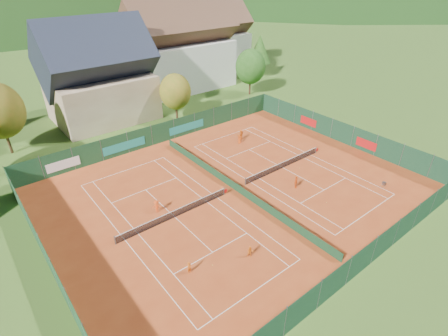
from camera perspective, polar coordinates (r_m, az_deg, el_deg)
ground at (r=40.10m, az=1.79°, el=-3.62°), size 600.00×600.00×0.00m
clay_pad at (r=40.08m, az=1.79°, el=-3.59°), size 40.00×32.00×0.01m
court_markings_left at (r=36.39m, az=-7.99°, el=-7.97°), size 11.03×23.83×0.00m
court_markings_right at (r=44.91m, az=9.61°, el=0.04°), size 11.03×23.83×0.00m
tennis_net_left at (r=36.14m, az=-7.83°, el=-7.26°), size 13.30×0.10×1.02m
tennis_net_right at (r=44.77m, az=9.80°, el=0.65°), size 13.30×0.10×1.02m
court_divider at (r=39.81m, az=1.80°, el=-3.00°), size 0.03×28.80×1.00m
fence_north at (r=50.83m, az=-10.34°, el=5.60°), size 40.00×0.10×3.00m
fence_south at (r=31.51m, az=21.53°, el=-13.92°), size 40.00×0.04×3.00m
fence_west at (r=32.80m, az=-26.80°, el=-13.34°), size 0.04×32.00×3.00m
fence_east at (r=53.02m, az=18.62°, el=5.54°), size 0.09×32.00×3.00m
chalet at (r=60.34m, az=-19.74°, el=13.57°), size 16.20×12.00×16.00m
hotel_block_a at (r=73.38m, az=-7.18°, el=18.44°), size 21.60×11.00×17.25m
hotel_block_b at (r=87.75m, az=-1.91°, el=20.11°), size 17.28×10.00×15.50m
tree_center at (r=57.47m, az=-7.96°, el=12.24°), size 5.01×5.01×7.60m
tree_east_front at (r=69.22m, az=4.35°, el=16.16°), size 5.72×5.72×8.69m
tree_east_mid at (r=81.44m, az=5.86°, el=18.76°), size 5.04×5.04×9.00m
tree_east_back at (r=82.23m, az=-2.49°, el=19.48°), size 7.15×7.15×10.86m
mountain_backdrop at (r=270.68m, az=-27.68°, el=13.93°), size 820.00×530.00×242.00m
ball_hopper at (r=44.23m, az=24.65°, el=-2.29°), size 0.34×0.34×0.80m
loose_ball_0 at (r=31.17m, az=-1.89°, el=-15.56°), size 0.07×0.07×0.07m
loose_ball_1 at (r=39.65m, az=16.42°, el=-5.40°), size 0.07×0.07×0.07m
loose_ball_2 at (r=40.97m, az=0.31°, el=-2.69°), size 0.07×0.07×0.07m
loose_ball_3 at (r=43.86m, az=-4.89°, el=-0.37°), size 0.07×0.07×0.07m
loose_ball_4 at (r=45.21m, az=12.25°, el=-0.01°), size 0.07×0.07×0.07m
player_left_near at (r=30.28m, az=-5.69°, el=-15.90°), size 0.50×0.39×1.23m
player_left_mid at (r=31.57m, az=4.30°, el=-13.48°), size 0.73×0.71×1.19m
player_left_far at (r=36.98m, az=-10.94°, el=-6.16°), size 1.08×0.96×1.45m
player_right_near at (r=40.89m, az=11.66°, el=-2.25°), size 0.92×0.88×1.54m
player_right_far_a at (r=50.23m, az=2.54°, el=4.68°), size 0.59×0.39×1.21m
player_right_far_b at (r=51.22m, az=2.80°, el=5.42°), size 1.50×0.78×1.55m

